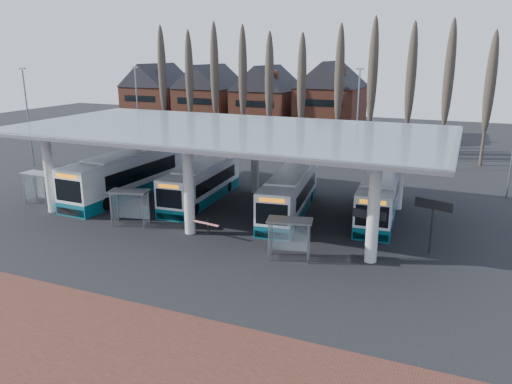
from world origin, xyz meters
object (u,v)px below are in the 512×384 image
at_px(bus_3, 379,197).
at_px(shelter_2, 290,230).
at_px(bus_2, 289,195).
at_px(bus_0, 127,175).
at_px(shelter_1, 130,199).
at_px(shelter_0, 40,181).
at_px(bus_1, 202,183).

relative_size(bus_3, shelter_2, 3.98).
distance_m(bus_2, bus_3, 6.61).
distance_m(bus_0, shelter_1, 7.86).
bearing_deg(shelter_1, bus_0, 114.63).
distance_m(bus_2, shelter_1, 11.52).
bearing_deg(bus_3, bus_2, -165.77).
bearing_deg(shelter_2, bus_2, 96.87).
xyz_separation_m(bus_0, bus_3, (20.56, 2.67, -0.25)).
distance_m(bus_0, bus_2, 14.32).
bearing_deg(shelter_1, bus_2, 21.27).
height_order(bus_2, shelter_1, bus_2).
xyz_separation_m(bus_0, shelter_2, (17.11, -7.42, 0.05)).
bearing_deg(bus_0, bus_3, 9.01).
xyz_separation_m(shelter_0, shelter_2, (21.96, -2.75, -0.06)).
xyz_separation_m(bus_0, bus_2, (14.31, 0.52, -0.24)).
bearing_deg(bus_3, bus_0, -177.33).
height_order(bus_0, shelter_0, bus_0).
height_order(bus_2, shelter_0, bus_2).
relative_size(bus_0, bus_3, 1.16).
distance_m(bus_1, shelter_1, 7.33).
height_order(bus_0, bus_1, bus_0).
height_order(bus_1, shelter_2, bus_1).
xyz_separation_m(bus_3, shelter_1, (-15.65, -8.81, 0.36)).
bearing_deg(shelter_0, bus_3, 18.97).
xyz_separation_m(shelter_1, shelter_2, (12.20, -1.28, -0.06)).
xyz_separation_m(bus_0, bus_1, (6.63, 0.98, -0.28)).
bearing_deg(bus_3, shelter_0, -168.63).
bearing_deg(shelter_1, bus_1, 62.37).
relative_size(bus_2, bus_3, 1.02).
bearing_deg(shelter_2, shelter_0, 160.28).
bearing_deg(bus_2, bus_1, 168.80).
relative_size(bus_0, bus_1, 1.19).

